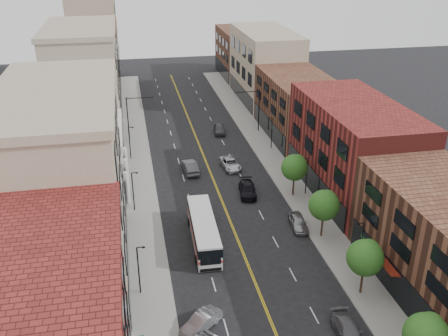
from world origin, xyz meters
TOP-DOWN VIEW (x-y plane):
  - sidewalk_left at (-10.00, 35.00)m, footprint 4.00×110.00m
  - sidewalk_right at (10.00, 35.00)m, footprint 4.00×110.00m
  - bldg_l_tanoffice at (-17.00, 13.00)m, footprint 10.00×22.00m
  - bldg_l_white at (-17.00, 31.00)m, footprint 10.00×14.00m
  - bldg_l_far_a at (-17.00, 48.00)m, footprint 10.00×20.00m
  - bldg_l_far_b at (-17.00, 68.00)m, footprint 10.00×20.00m
  - bldg_l_far_c at (-17.00, 86.00)m, footprint 10.00×16.00m
  - bldg_r_mid at (17.00, 24.00)m, footprint 10.00×22.00m
  - bldg_r_far_a at (17.00, 45.00)m, footprint 10.00×20.00m
  - bldg_r_far_b at (17.00, 66.00)m, footprint 10.00×22.00m
  - bldg_r_far_c at (17.00, 86.00)m, footprint 10.00×18.00m
  - tree_r_0 at (9.39, -5.93)m, footprint 3.40×3.40m
  - tree_r_1 at (9.39, 4.07)m, footprint 3.40×3.40m
  - tree_r_2 at (9.39, 14.07)m, footprint 3.40×3.40m
  - tree_r_3 at (9.39, 24.07)m, footprint 3.40×3.40m
  - lamp_l_1 at (-10.95, 8.00)m, footprint 0.81×0.55m
  - lamp_l_2 at (-10.95, 24.00)m, footprint 0.81×0.55m
  - lamp_l_3 at (-10.95, 40.00)m, footprint 0.81×0.55m
  - lamp_r_1 at (10.95, 8.00)m, footprint 0.81×0.55m
  - lamp_r_2 at (10.95, 24.00)m, footprint 0.81×0.55m
  - lamp_r_3 at (10.95, 40.00)m, footprint 0.81×0.55m
  - signal_mast_left at (-10.27, 48.00)m, footprint 4.49×0.18m
  - signal_mast_right at (10.27, 48.00)m, footprint 4.49×0.18m
  - city_bus at (-3.77, 15.45)m, footprint 3.04×11.44m
  - car_angle_b at (-6.09, 2.35)m, footprint 4.17×3.75m
  - car_parked_mid at (5.80, -1.10)m, footprint 2.08×4.79m
  - car_parked_far at (7.40, 16.39)m, footprint 2.11×4.41m
  - car_lane_behind at (-2.79, 33.77)m, footprint 2.08×5.11m
  - car_lane_a at (3.60, 25.48)m, footprint 2.71×5.27m
  - car_lane_b at (3.10, 34.00)m, footprint 2.73×5.21m
  - car_lane_c at (4.21, 48.40)m, footprint 2.24×4.65m

SIDE VIEW (x-z plane):
  - sidewalk_left at x=-10.00m, z-range 0.00..0.15m
  - sidewalk_right at x=10.00m, z-range 0.00..0.15m
  - car_parked_mid at x=5.80m, z-range 0.00..1.37m
  - car_angle_b at x=-6.09m, z-range 0.00..1.37m
  - car_lane_b at x=3.10m, z-range 0.00..1.40m
  - car_parked_far at x=7.40m, z-range 0.00..1.45m
  - car_lane_a at x=3.60m, z-range 0.00..1.46m
  - car_lane_c at x=4.21m, z-range 0.00..1.53m
  - car_lane_behind at x=-2.79m, z-range 0.00..1.65m
  - city_bus at x=-3.77m, z-range 0.24..3.16m
  - lamp_l_1 at x=-10.95m, z-range 0.45..5.50m
  - lamp_l_2 at x=-10.95m, z-range 0.45..5.50m
  - lamp_l_3 at x=-10.95m, z-range 0.45..5.50m
  - lamp_r_1 at x=10.95m, z-range 0.45..5.50m
  - lamp_r_2 at x=10.95m, z-range 0.45..5.50m
  - lamp_r_3 at x=10.95m, z-range 0.45..5.50m
  - bldg_l_white at x=-17.00m, z-range 0.00..8.00m
  - tree_r_0 at x=9.39m, z-range 1.33..6.92m
  - tree_r_1 at x=9.39m, z-range 1.33..6.92m
  - tree_r_2 at x=9.39m, z-range 1.33..6.92m
  - tree_r_3 at x=9.39m, z-range 1.33..6.92m
  - signal_mast_left at x=-10.27m, z-range 1.05..8.25m
  - signal_mast_right at x=10.27m, z-range 1.05..8.25m
  - bldg_r_far_a at x=17.00m, z-range 0.00..10.00m
  - bldg_r_far_c at x=17.00m, z-range 0.00..11.00m
  - bldg_r_mid at x=17.00m, z-range 0.00..12.00m
  - bldg_r_far_b at x=17.00m, z-range 0.00..14.00m
  - bldg_l_far_b at x=-17.00m, z-range 0.00..15.00m
  - bldg_l_tanoffice at x=-17.00m, z-range 0.00..18.00m
  - bldg_l_far_a at x=-17.00m, z-range 0.00..18.00m
  - bldg_l_far_c at x=-17.00m, z-range 0.00..20.00m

